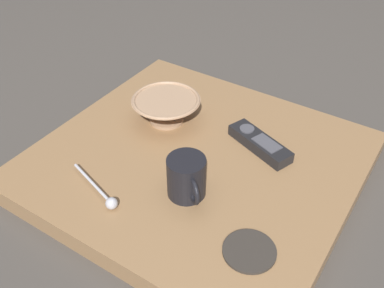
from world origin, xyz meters
TOP-DOWN VIEW (x-y plane):
  - ground_plane at (0.00, 0.00)m, footprint 6.00×6.00m
  - table at (0.00, 0.00)m, footprint 0.64×0.60m
  - cereal_bowl at (-0.13, 0.07)m, footprint 0.16×0.16m
  - coffee_mug at (0.04, -0.10)m, footprint 0.09×0.08m
  - teaspoon at (-0.07, -0.20)m, footprint 0.14×0.06m
  - tv_remote_near at (0.10, 0.10)m, footprint 0.16×0.10m
  - drink_coaster at (0.21, -0.16)m, footprint 0.09×0.09m

SIDE VIEW (x-z plane):
  - ground_plane at x=0.00m, z-range 0.00..0.00m
  - table at x=0.00m, z-range 0.00..0.04m
  - drink_coaster at x=0.21m, z-range 0.04..0.05m
  - teaspoon at x=-0.07m, z-range 0.04..0.07m
  - tv_remote_near at x=0.10m, z-range 0.04..0.07m
  - cereal_bowl at x=-0.13m, z-range 0.05..0.11m
  - coffee_mug at x=0.04m, z-range 0.04..0.13m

